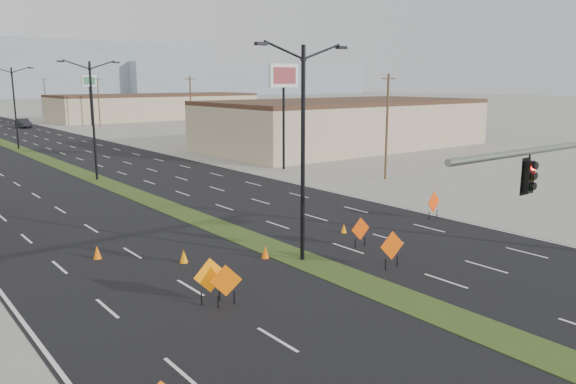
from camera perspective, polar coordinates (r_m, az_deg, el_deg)
ground at (r=19.95m, az=24.70°, el=-14.86°), size 600.00×600.00×0.00m
building_se_near at (r=73.16m, az=5.72°, el=6.76°), size 36.00×18.00×5.50m
building_se_far at (r=129.86m, az=-13.29°, el=8.35°), size 44.00×16.00×5.00m
mesa_east at (r=356.69m, az=-4.61°, el=11.33°), size 160.00×50.00×18.00m
streetlight_0 at (r=25.84m, az=1.53°, el=4.55°), size 5.15×0.24×10.02m
streetlight_1 at (r=50.61m, az=-19.21°, el=7.23°), size 5.15×0.24×10.02m
streetlight_2 at (r=77.61m, az=-26.02°, el=7.91°), size 5.15×0.24×10.02m
utility_pole_0 at (r=49.08m, az=10.02°, el=6.70°), size 1.60×0.20×9.00m
utility_pole_1 at (r=77.01m, az=-9.84°, el=8.31°), size 1.60×0.20×9.00m
utility_pole_2 at (r=109.10m, az=-18.67°, el=8.71°), size 1.60×0.20×9.00m
utility_pole_3 at (r=142.57m, az=-23.44°, el=8.85°), size 1.60×0.20×9.00m
car_mid at (r=113.01m, az=-25.30°, el=6.34°), size 1.94×5.06×1.64m
construction_sign_1 at (r=21.56m, az=-6.33°, el=-9.08°), size 1.15×0.54×1.65m
construction_sign_2 at (r=21.87m, az=-7.93°, el=-8.52°), size 1.37×0.12×1.82m
construction_sign_3 at (r=25.92m, az=10.52°, el=-5.49°), size 1.33×0.22×1.78m
construction_sign_4 at (r=29.01m, az=7.37°, el=-3.85°), size 1.18×0.10×1.57m
construction_sign_5 at (r=35.67m, az=14.58°, el=-1.07°), size 1.31×0.23×1.76m
cone_0 at (r=26.96m, az=-10.55°, el=-6.43°), size 0.51×0.51×0.67m
cone_1 at (r=27.19m, az=-2.32°, el=-6.14°), size 0.49×0.49×0.62m
cone_2 at (r=31.76m, az=5.69°, el=-3.69°), size 0.38×0.38×0.55m
cone_3 at (r=28.58m, az=-18.81°, el=-5.83°), size 0.47×0.47×0.66m
pole_sign_east_near at (r=53.80m, az=-0.45°, el=10.98°), size 3.25×0.42×9.98m
pole_sign_east_far at (r=113.67m, az=-19.53°, el=10.25°), size 3.06×1.10×9.40m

